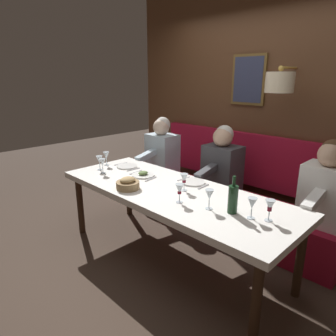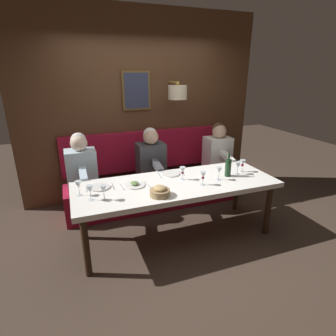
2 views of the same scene
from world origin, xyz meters
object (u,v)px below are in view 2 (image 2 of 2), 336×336
Objects in this scene: wine_glass_0 at (183,171)px; wine_glass_5 at (238,166)px; diner_middle at (81,164)px; wine_glass_7 at (90,190)px; diner_nearest at (218,149)px; wine_glass_2 at (104,190)px; diner_near at (151,157)px; wine_bottle at (228,167)px; wine_glass_6 at (219,171)px; wine_glass_4 at (78,185)px; wine_glass_1 at (243,163)px; bread_bowl at (160,192)px; dining_table at (176,187)px; wine_glass_3 at (203,176)px.

wine_glass_5 is (-0.07, -0.74, 0.00)m from wine_glass_0.
diner_middle reaches higher than wine_glass_7.
diner_nearest is 2.21m from wine_glass_2.
diner_near is at bearing -38.24° from wine_glass_2.
wine_glass_5 is 0.16m from wine_bottle.
wine_glass_0 is at bearing -76.62° from wine_glass_2.
wine_glass_5 and wine_glass_6 have the same top height.
wine_glass_4 is (-0.84, 0.08, 0.04)m from diner_middle.
diner_nearest is at bearing -7.95° from wine_glass_1.
wine_glass_4 is (-0.84, 2.18, 0.04)m from diner_nearest.
wine_glass_2 and wine_glass_5 have the same top height.
diner_middle is 4.82× the size of wine_glass_4.
diner_near reaches higher than wine_glass_2.
wine_glass_5 is at bearing -134.98° from diner_near.
wine_glass_0 is 1.13m from wine_glass_7.
wine_glass_1 is at bearing -71.95° from wine_glass_6.
bread_bowl is (-0.15, -0.70, -0.07)m from wine_glass_7.
wine_glass_5 reaches higher than bread_bowl.
wine_glass_5 is at bearing -95.68° from wine_glass_0.
diner_middle is at bearing 8.53° from wine_glass_2.
wine_glass_3 reaches higher than dining_table.
wine_bottle is (0.14, -0.43, 0.00)m from wine_glass_3.
diner_middle reaches higher than bread_bowl.
wine_glass_2 is 0.55× the size of wine_bottle.
wine_glass_7 is at bearing 93.28° from wine_bottle.
diner_near reaches higher than wine_glass_1.
diner_near is 1.36m from wine_glass_4.
dining_table is 14.80× the size of wine_glass_7.
diner_near is 3.60× the size of bread_bowl.
wine_glass_3 is (-1.05, 0.81, 0.04)m from diner_nearest.
diner_middle is 1.95m from wine_bottle.
diner_near is 1.10m from wine_glass_3.
wine_glass_3 is 1.00× the size of wine_glass_5.
diner_middle reaches higher than wine_glass_5.
diner_middle is 2.08m from wine_glass_5.
wine_glass_5 is at bearing 116.38° from wine_glass_1.
wine_bottle reaches higher than bread_bowl.
diner_nearest is 1.00× the size of diner_middle.
wine_glass_0 is 0.55× the size of wine_bottle.
wine_glass_0 is at bearing -50.42° from bread_bowl.
wine_glass_4 is at bearing 88.62° from wine_glass_5.
wine_glass_6 is at bearing -149.98° from diner_near.
wine_glass_4 is 0.55× the size of wine_bottle.
wine_bottle is at bearing -76.07° from bread_bowl.
wine_glass_6 is at bearing -88.99° from wine_glass_7.
wine_glass_2 is (-0.23, 0.98, 0.00)m from wine_glass_0.
wine_glass_4 is 1.00× the size of wine_glass_6.
diner_nearest is at bearing -49.79° from wine_glass_0.
wine_glass_3 reaches higher than bread_bowl.
diner_nearest is at bearing -50.55° from dining_table.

